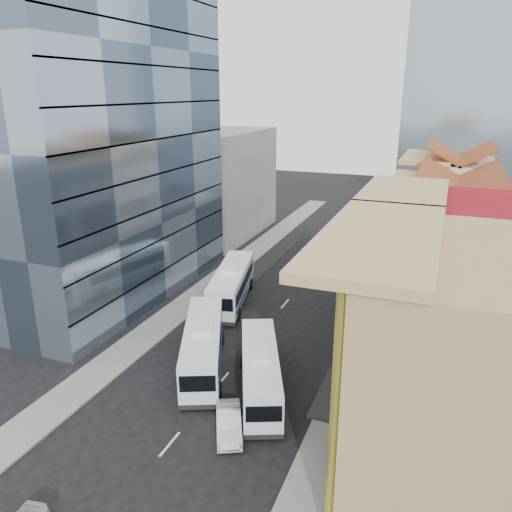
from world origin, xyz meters
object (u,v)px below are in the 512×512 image
at_px(bus_left_near, 203,345).
at_px(sedan_right, 229,423).
at_px(bus_right, 260,370).
at_px(office_tower, 100,137).
at_px(bus_left_far, 232,284).
at_px(shophouse_tan, 447,363).

distance_m(bus_left_near, sedan_right, 7.73).
height_order(bus_left_near, sedan_right, bus_left_near).
height_order(bus_left_near, bus_right, bus_left_near).
xyz_separation_m(office_tower, sedan_right, (19.71, -15.85, -14.33)).
xyz_separation_m(office_tower, bus_left_near, (15.00, -9.82, -13.23)).
xyz_separation_m(bus_left_near, sedan_right, (4.71, -6.03, -1.10)).
xyz_separation_m(bus_left_far, sedan_right, (7.56, -17.52, -1.15)).
distance_m(office_tower, bus_left_near, 22.28).
relative_size(shophouse_tan, sedan_right, 3.45).
relative_size(bus_left_far, sedan_right, 2.79).
xyz_separation_m(shophouse_tan, bus_left_far, (-18.85, 15.67, -4.18)).
bearing_deg(sedan_right, bus_right, 60.87).
distance_m(office_tower, bus_left_far, 18.01).
bearing_deg(office_tower, shophouse_tan, -24.30).
height_order(shophouse_tan, sedan_right, shophouse_tan).
height_order(bus_left_far, bus_right, bus_left_far).
distance_m(shophouse_tan, bus_right, 12.19).
bearing_deg(shophouse_tan, sedan_right, -170.72).
bearing_deg(office_tower, bus_right, -29.58).
distance_m(bus_right, sedan_right, 4.63).
height_order(bus_right, sedan_right, bus_right).
bearing_deg(shophouse_tan, office_tower, 155.70).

